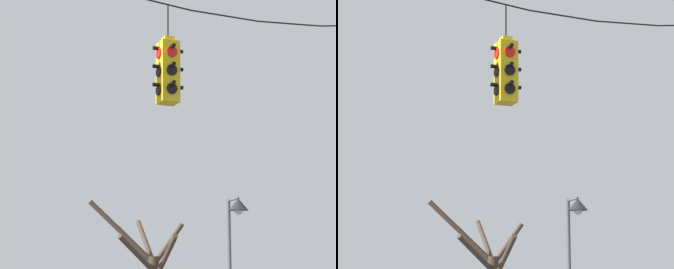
% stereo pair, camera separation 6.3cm
% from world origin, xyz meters
% --- Properties ---
extents(span_wire, '(10.14, 0.03, 0.73)m').
position_xyz_m(span_wire, '(0.00, -0.16, 7.12)').
color(span_wire, black).
extents(traffic_light_near_left_pole, '(0.58, 0.58, 1.87)m').
position_xyz_m(traffic_light_near_left_pole, '(-1.19, -0.16, 5.63)').
color(traffic_light_near_left_pole, yellow).
extents(street_lamp, '(0.55, 0.95, 4.15)m').
position_xyz_m(street_lamp, '(3.26, 5.70, 3.31)').
color(street_lamp, '#515156').
rests_on(street_lamp, ground_plane).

